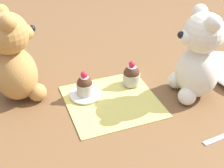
{
  "coord_description": "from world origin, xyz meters",
  "views": [
    {
      "loc": [
        0.61,
        -0.23,
        0.49
      ],
      "look_at": [
        0.0,
        0.0,
        0.06
      ],
      "focal_mm": 50.0,
      "sensor_mm": 36.0,
      "label": 1
    }
  ],
  "objects": [
    {
      "name": "knitted_placemat",
      "position": [
        0.0,
        0.0,
        0.0
      ],
      "size": [
        0.23,
        0.23,
        0.01
      ],
      "primitive_type": "cube",
      "color": "#E0D166",
      "rests_on": "ground_plane"
    },
    {
      "name": "ground_plane",
      "position": [
        0.0,
        0.0,
        0.0
      ],
      "size": [
        4.0,
        4.0,
        0.0
      ],
      "primitive_type": "plane",
      "color": "brown"
    },
    {
      "name": "cupcake_near_cream_bear",
      "position": [
        -0.05,
        0.08,
        0.03
      ],
      "size": [
        0.05,
        0.05,
        0.07
      ],
      "color": "#B2ADA3",
      "rests_on": "knitted_placemat"
    },
    {
      "name": "saucer_plate",
      "position": [
        -0.04,
        -0.06,
        0.01
      ],
      "size": [
        0.08,
        0.08,
        0.01
      ],
      "primitive_type": "cylinder",
      "color": "white",
      "rests_on": "knitted_placemat"
    },
    {
      "name": "teddy_bear_cream",
      "position": [
        0.04,
        0.22,
        0.11
      ],
      "size": [
        0.14,
        0.13,
        0.24
      ],
      "rotation": [
        0.0,
        0.0,
        -0.16
      ],
      "color": "silver",
      "rests_on": "ground_plane"
    },
    {
      "name": "teddy_bear_tan",
      "position": [
        -0.11,
        -0.22,
        0.11
      ],
      "size": [
        0.14,
        0.13,
        0.24
      ],
      "rotation": [
        0.0,
        0.0,
        3.28
      ],
      "color": "#B78447",
      "rests_on": "ground_plane"
    },
    {
      "name": "cupcake_near_tan_bear",
      "position": [
        -0.04,
        -0.06,
        0.04
      ],
      "size": [
        0.04,
        0.04,
        0.07
      ],
      "color": "#B2ADA3",
      "rests_on": "saucer_plate"
    }
  ]
}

